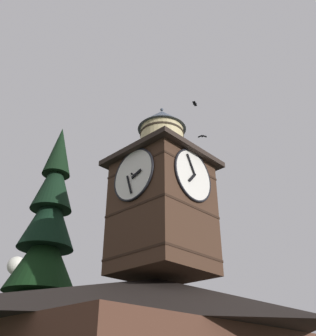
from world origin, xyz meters
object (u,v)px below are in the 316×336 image
object	(u,v)px
moon	(16,266)
flying_bird_low	(202,136)
pine_tree_behind	(40,281)
flying_bird_high	(195,104)
clock_tower	(162,197)

from	to	relation	value
moon	flying_bird_low	distance (m)	34.50
moon	pine_tree_behind	bearing A→B (deg)	66.52
pine_tree_behind	flying_bird_low	size ratio (longest dim) A/B	30.54
moon	flying_bird_high	xyz separation A→B (m)	(5.56, 33.60, 4.42)
flying_bird_low	moon	bearing A→B (deg)	-99.20
flying_bird_high	flying_bird_low	bearing A→B (deg)	96.28
clock_tower	pine_tree_behind	world-z (taller)	pine_tree_behind
clock_tower	moon	world-z (taller)	moon
clock_tower	flying_bird_low	distance (m)	8.56
moon	flying_bird_low	world-z (taller)	flying_bird_low
flying_bird_high	flying_bird_low	distance (m)	2.90
moon	flying_bird_high	bearing A→B (deg)	80.61
pine_tree_behind	flying_bird_high	xyz separation A→B (m)	(-6.53, 5.78, 12.21)
pine_tree_behind	flying_bird_low	bearing A→B (deg)	136.67
moon	flying_bird_low	size ratio (longest dim) A/B	4.42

